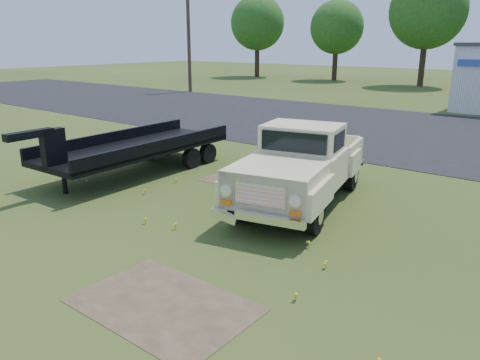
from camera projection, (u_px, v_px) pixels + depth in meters
name	position (u px, v px, depth m)	size (l,w,h in m)	color
ground	(214.00, 229.00, 10.96)	(140.00, 140.00, 0.00)	#334717
asphalt_lot	(422.00, 134.00, 22.26)	(90.00, 14.00, 0.02)	black
dirt_patch_a	(164.00, 305.00, 7.81)	(3.00, 2.00, 0.01)	#483B26
dirt_patch_b	(240.00, 180.00, 14.78)	(2.20, 1.60, 0.01)	#483B26
utility_pole_west	(189.00, 36.00, 39.25)	(1.60, 0.30, 9.00)	#412A1E
treeline_a	(257.00, 23.00, 55.88)	(6.40, 6.40, 9.52)	#342417
treeline_b	(337.00, 27.00, 50.90)	(5.76, 5.76, 8.57)	#342417
treeline_c	(428.00, 11.00, 43.48)	(7.04, 7.04, 10.47)	#342417
vintage_pickup_truck	(302.00, 165.00, 12.36)	(2.33, 6.00, 2.18)	beige
flatbed_trailer	(136.00, 144.00, 15.36)	(2.41, 7.24, 1.98)	black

